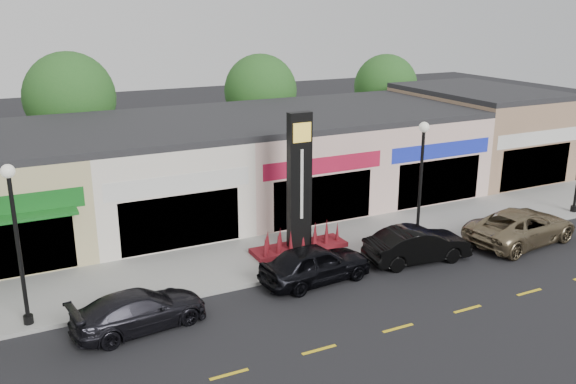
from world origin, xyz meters
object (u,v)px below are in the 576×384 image
object	(u,v)px
lamp_east_near	(421,171)
car_black_conv	(417,245)
lamp_west_near	(16,230)
pylon_sign	(299,203)
car_gold_suv	(521,226)
car_black_sedan	(315,264)
car_dark_sedan	(140,310)

from	to	relation	value
lamp_east_near	car_black_conv	size ratio (longest dim) A/B	1.22
lamp_west_near	lamp_east_near	size ratio (longest dim) A/B	1.00
lamp_east_near	pylon_sign	distance (m)	5.42
lamp_east_near	car_gold_suv	size ratio (longest dim) A/B	0.98
pylon_sign	car_black_conv	xyz separation A→B (m)	(4.02, -2.99, -1.54)
pylon_sign	lamp_east_near	bearing A→B (deg)	-18.75
pylon_sign	car_black_sedan	distance (m)	3.30
pylon_sign	car_gold_suv	bearing A→B (deg)	-19.35
lamp_east_near	car_dark_sedan	world-z (taller)	lamp_east_near
car_dark_sedan	lamp_west_near	bearing A→B (deg)	55.03
lamp_west_near	lamp_east_near	distance (m)	16.00
car_black_sedan	car_black_conv	world-z (taller)	car_black_sedan
lamp_west_near	car_dark_sedan	xyz separation A→B (m)	(3.33, -1.67, -2.82)
lamp_east_near	pylon_sign	xyz separation A→B (m)	(-5.00, 1.70, -1.20)
pylon_sign	lamp_west_near	bearing A→B (deg)	-171.23
pylon_sign	car_gold_suv	xyz separation A→B (m)	(9.54, -3.35, -1.50)
car_dark_sedan	car_black_sedan	bearing A→B (deg)	-93.92
car_black_conv	car_gold_suv	size ratio (longest dim) A/B	0.80
pylon_sign	car_dark_sedan	bearing A→B (deg)	-156.29
car_black_conv	car_gold_suv	bearing A→B (deg)	-88.21
lamp_west_near	car_black_conv	bearing A→B (deg)	-4.90
lamp_east_near	pylon_sign	bearing A→B (deg)	161.25
lamp_east_near	car_black_sedan	size ratio (longest dim) A/B	1.23
car_black_sedan	pylon_sign	bearing A→B (deg)	-19.76
car_black_conv	pylon_sign	bearing A→B (deg)	58.92
car_dark_sedan	car_gold_suv	bearing A→B (deg)	-98.26
lamp_east_near	pylon_sign	world-z (taller)	pylon_sign
lamp_west_near	car_gold_suv	xyz separation A→B (m)	(20.54, -1.65, -2.70)
car_black_sedan	car_black_conv	bearing A→B (deg)	-96.75
pylon_sign	car_black_conv	bearing A→B (deg)	-36.63
pylon_sign	car_gold_suv	world-z (taller)	pylon_sign
car_black_sedan	car_gold_suv	distance (m)	10.30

